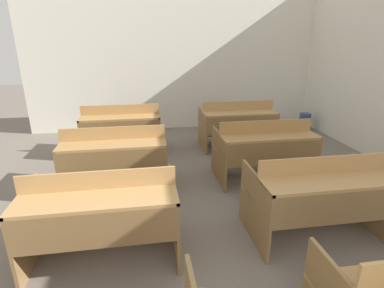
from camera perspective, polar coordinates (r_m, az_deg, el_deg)
wall_back at (r=6.50m, az=-3.15°, el=16.47°), size 6.11×0.06×3.10m
bench_second_left at (r=2.75m, az=-16.75°, el=-12.36°), size 1.28×0.77×0.85m
bench_second_right at (r=3.17m, az=23.00°, el=-8.78°), size 1.28×0.77×0.85m
bench_third_left at (r=3.94m, az=-14.41°, el=-2.28°), size 1.28×0.77×0.85m
bench_third_right at (r=4.23m, az=13.57°, el=-0.73°), size 1.28×0.77×0.85m
bench_back_left at (r=5.21m, az=-13.22°, el=3.10°), size 1.28×0.77×0.85m
bench_back_right at (r=5.43m, az=8.61°, el=4.05°), size 1.28×0.77×0.85m
wastepaper_bin at (r=6.94m, az=20.66°, el=4.00°), size 0.24×0.24×0.37m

